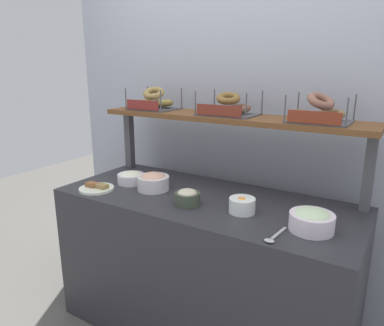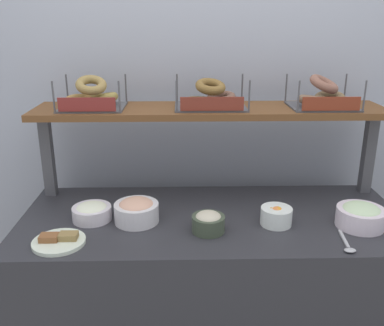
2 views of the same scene
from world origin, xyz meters
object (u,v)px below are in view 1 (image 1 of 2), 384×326
object	(u,v)px
serving_plate_white	(97,188)
bagel_basket_poppy	(319,113)
bowl_scallion_spread	(312,220)
bowl_lox_spread	(153,181)
bagel_basket_everything	(153,102)
serving_spoon_near_plate	(274,237)
bowl_tuna_salad	(187,197)
bowl_fruit_salad	(242,205)
bagel_basket_cinnamon_raisin	(228,107)
bowl_cream_cheese	(131,177)

from	to	relation	value
serving_plate_white	bagel_basket_poppy	size ratio (longest dim) A/B	0.67
bowl_scallion_spread	bowl_lox_spread	distance (m)	0.94
bowl_scallion_spread	bagel_basket_everything	distance (m)	1.28
serving_spoon_near_plate	bagel_basket_poppy	xyz separation A→B (m)	(0.03, 0.52, 0.47)
bagel_basket_everything	bagel_basket_poppy	xyz separation A→B (m)	(1.06, -0.01, 0.00)
bowl_scallion_spread	bowl_tuna_salad	bearing A→B (deg)	-177.25
bowl_fruit_salad	bagel_basket_cinnamon_raisin	bearing A→B (deg)	127.04
bowl_cream_cheese	bagel_basket_poppy	distance (m)	1.16
bowl_tuna_salad	bagel_basket_everything	world-z (taller)	bagel_basket_everything
bowl_fruit_salad	bagel_basket_poppy	bearing A→B (deg)	52.29
bowl_tuna_salad	bowl_lox_spread	size ratio (longest dim) A/B	0.71
bowl_fruit_salad	bowl_scallion_spread	size ratio (longest dim) A/B	0.66
bowl_scallion_spread	bowl_fruit_salad	bearing A→B (deg)	175.93
bagel_basket_everything	bagel_basket_poppy	distance (m)	1.06
bagel_basket_poppy	bowl_scallion_spread	bearing A→B (deg)	-76.11
serving_spoon_near_plate	bagel_basket_poppy	distance (m)	0.71
bowl_scallion_spread	serving_plate_white	size ratio (longest dim) A/B	0.97
bowl_fruit_salad	bagel_basket_everything	distance (m)	0.98
bowl_tuna_salad	bowl_lox_spread	bearing A→B (deg)	162.32
bowl_fruit_salad	bagel_basket_poppy	world-z (taller)	bagel_basket_poppy
bowl_lox_spread	bagel_basket_everything	world-z (taller)	bagel_basket_everything
bowl_lox_spread	serving_plate_white	bearing A→B (deg)	-147.07
bagel_basket_cinnamon_raisin	bowl_tuna_salad	bearing A→B (deg)	-94.29
bowl_fruit_salad	bowl_cream_cheese	bearing A→B (deg)	175.34
bowl_fruit_salad	bowl_cream_cheese	world-z (taller)	bowl_fruit_salad
bowl_tuna_salad	bagel_basket_poppy	size ratio (longest dim) A/B	0.44
bowl_lox_spread	serving_plate_white	world-z (taller)	bowl_lox_spread
bowl_tuna_salad	bowl_fruit_salad	bearing A→B (deg)	10.81
bowl_lox_spread	bagel_basket_everything	bearing A→B (deg)	125.74
bowl_lox_spread	bagel_basket_poppy	xyz separation A→B (m)	(0.85, 0.29, 0.43)
bowl_cream_cheese	bowl_fruit_salad	bearing A→B (deg)	-4.66
bowl_scallion_spread	bagel_basket_poppy	distance (m)	0.57
bowl_scallion_spread	bagel_basket_poppy	bearing A→B (deg)	103.89
bowl_tuna_salad	serving_spoon_near_plate	xyz separation A→B (m)	(0.52, -0.14, -0.03)
bagel_basket_everything	bagel_basket_poppy	size ratio (longest dim) A/B	0.97
bowl_scallion_spread	serving_spoon_near_plate	world-z (taller)	bowl_scallion_spread
bowl_fruit_salad	bowl_tuna_salad	distance (m)	0.29
bowl_fruit_salad	bowl_lox_spread	size ratio (longest dim) A/B	0.70
bowl_fruit_salad	bagel_basket_everything	xyz separation A→B (m)	(-0.80, 0.34, 0.44)
bagel_basket_poppy	bagel_basket_cinnamon_raisin	bearing A→B (deg)	178.98
serving_spoon_near_plate	bowl_fruit_salad	bearing A→B (deg)	140.49
serving_plate_white	bagel_basket_poppy	world-z (taller)	bagel_basket_poppy
serving_plate_white	serving_spoon_near_plate	world-z (taller)	serving_plate_white
bowl_fruit_salad	bagel_basket_everything	bearing A→B (deg)	156.98
bowl_cream_cheese	bowl_scallion_spread	xyz separation A→B (m)	(1.13, -0.09, 0.01)
serving_plate_white	bowl_tuna_salad	bearing A→B (deg)	8.51
serving_plate_white	bagel_basket_everything	world-z (taller)	bagel_basket_everything
bowl_scallion_spread	bowl_tuna_salad	xyz separation A→B (m)	(-0.63, -0.03, -0.01)
bagel_basket_cinnamon_raisin	bagel_basket_poppy	world-z (taller)	bagel_basket_poppy
bowl_lox_spread	serving_spoon_near_plate	xyz separation A→B (m)	(0.82, -0.23, -0.04)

